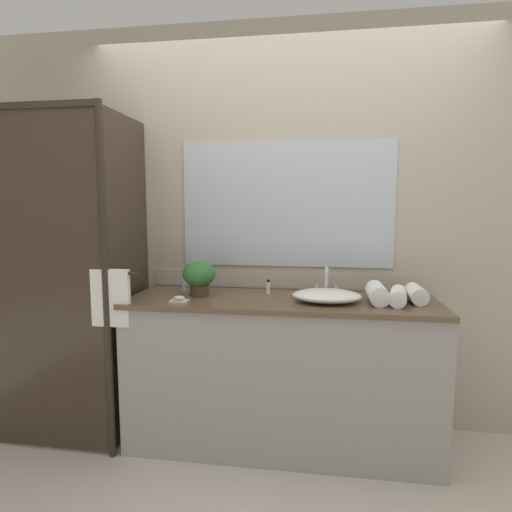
# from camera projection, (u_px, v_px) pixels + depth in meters

# --- Properties ---
(ground_plane) EXTENTS (8.00, 8.00, 0.00)m
(ground_plane) POSITION_uv_depth(u_px,v_px,m) (280.00, 443.00, 2.56)
(ground_plane) COLOR beige
(wall_back_with_mirror) EXTENTS (4.40, 0.06, 2.60)m
(wall_back_with_mirror) POSITION_uv_depth(u_px,v_px,m) (286.00, 227.00, 2.75)
(wall_back_with_mirror) COLOR #B2A893
(wall_back_with_mirror) RESTS_ON ground_plane
(vanity_cabinet) EXTENTS (1.80, 0.58, 0.90)m
(vanity_cabinet) POSITION_uv_depth(u_px,v_px,m) (281.00, 372.00, 2.52)
(vanity_cabinet) COLOR #9E9993
(vanity_cabinet) RESTS_ON ground_plane
(shower_enclosure) EXTENTS (1.20, 0.59, 2.00)m
(shower_enclosure) POSITION_uv_depth(u_px,v_px,m) (61.00, 278.00, 2.45)
(shower_enclosure) COLOR #2D2319
(shower_enclosure) RESTS_ON ground_plane
(sink_basin) EXTENTS (0.39, 0.29, 0.07)m
(sink_basin) POSITION_uv_depth(u_px,v_px,m) (327.00, 296.00, 2.38)
(sink_basin) COLOR white
(sink_basin) RESTS_ON vanity_cabinet
(faucet) EXTENTS (0.17, 0.15, 0.18)m
(faucet) POSITION_uv_depth(u_px,v_px,m) (326.00, 286.00, 2.54)
(faucet) COLOR silver
(faucet) RESTS_ON vanity_cabinet
(potted_plant) EXTENTS (0.20, 0.20, 0.21)m
(potted_plant) POSITION_uv_depth(u_px,v_px,m) (199.00, 276.00, 2.55)
(potted_plant) COLOR #473828
(potted_plant) RESTS_ON vanity_cabinet
(soap_dish) EXTENTS (0.10, 0.07, 0.04)m
(soap_dish) POSITION_uv_depth(u_px,v_px,m) (179.00, 300.00, 2.38)
(soap_dish) COLOR silver
(soap_dish) RESTS_ON vanity_cabinet
(amenity_bottle_lotion) EXTENTS (0.03, 0.03, 0.09)m
(amenity_bottle_lotion) POSITION_uv_depth(u_px,v_px,m) (184.00, 284.00, 2.69)
(amenity_bottle_lotion) COLOR silver
(amenity_bottle_lotion) RESTS_ON vanity_cabinet
(amenity_bottle_conditioner) EXTENTS (0.03, 0.03, 0.09)m
(amenity_bottle_conditioner) POSITION_uv_depth(u_px,v_px,m) (268.00, 287.00, 2.61)
(amenity_bottle_conditioner) COLOR silver
(amenity_bottle_conditioner) RESTS_ON vanity_cabinet
(rolled_towel_near_edge) EXTENTS (0.10, 0.21, 0.10)m
(rolled_towel_near_edge) POSITION_uv_depth(u_px,v_px,m) (416.00, 294.00, 2.36)
(rolled_towel_near_edge) COLOR white
(rolled_towel_near_edge) RESTS_ON vanity_cabinet
(rolled_towel_middle) EXTENTS (0.13, 0.25, 0.09)m
(rolled_towel_middle) POSITION_uv_depth(u_px,v_px,m) (398.00, 296.00, 2.32)
(rolled_towel_middle) COLOR white
(rolled_towel_middle) RESTS_ON vanity_cabinet
(rolled_towel_far_edge) EXTENTS (0.11, 0.25, 0.11)m
(rolled_towel_far_edge) POSITION_uv_depth(u_px,v_px,m) (377.00, 293.00, 2.35)
(rolled_towel_far_edge) COLOR white
(rolled_towel_far_edge) RESTS_ON vanity_cabinet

